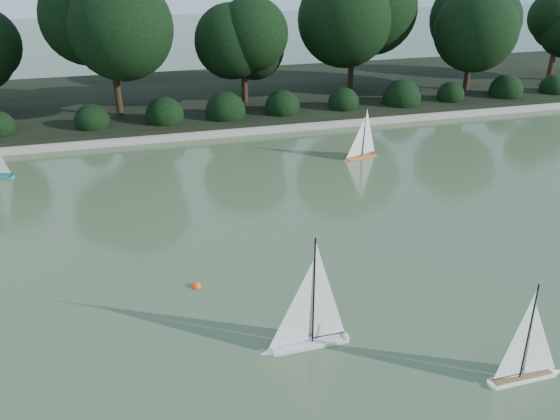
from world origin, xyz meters
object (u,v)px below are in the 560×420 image
(sailboat_white_a, at_px, (302,330))
(sailboat_orange, at_px, (359,150))
(sailboat_white_b, at_px, (531,364))
(race_buoy, at_px, (197,287))

(sailboat_white_a, xyz_separation_m, sailboat_orange, (3.60, 6.70, -0.05))
(sailboat_white_a, height_order, sailboat_white_b, sailboat_white_a)
(sailboat_white_b, distance_m, race_buoy, 5.01)
(sailboat_white_b, bearing_deg, sailboat_white_a, 153.07)
(sailboat_white_a, bearing_deg, sailboat_white_b, -26.93)
(sailboat_white_b, xyz_separation_m, race_buoy, (-3.86, 3.19, -0.23))
(sailboat_white_a, height_order, race_buoy, sailboat_white_a)
(sailboat_white_a, relative_size, race_buoy, 11.08)
(sailboat_white_b, bearing_deg, race_buoy, 140.45)
(sailboat_white_a, distance_m, sailboat_white_b, 2.95)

